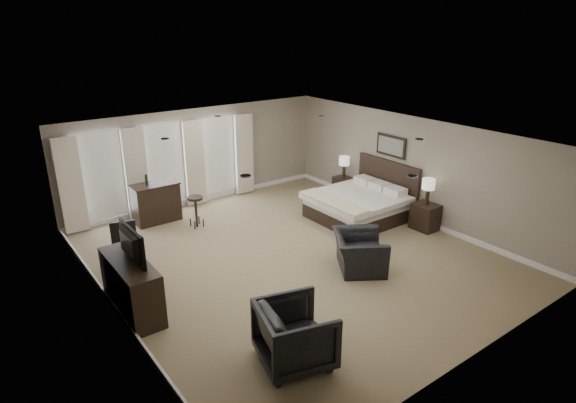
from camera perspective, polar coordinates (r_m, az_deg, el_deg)
room at (r=9.89m, az=0.45°, el=0.18°), size 7.60×8.60×2.64m
window_bay at (r=12.88m, az=-14.29°, el=3.98°), size 5.25×0.20×2.30m
bed at (r=12.19m, az=8.19°, el=0.91°), size 2.15×2.05×1.37m
nightstand_near at (r=12.07m, az=15.95°, el=-1.74°), size 0.49×0.59×0.65m
nightstand_far at (r=13.89m, az=6.56°, el=1.73°), size 0.43×0.53×0.57m
lamp_near at (r=11.85m, az=16.25°, el=1.12°), size 0.31×0.31×0.63m
lamp_far at (r=13.71m, az=6.66°, el=4.07°), size 0.29×0.29×0.61m
wall_art at (r=12.67m, az=12.08°, el=6.46°), size 0.04×0.96×0.56m
dresser at (r=8.79m, az=-18.05°, el=-9.55°), size 0.54×1.67×0.97m
tv at (r=8.54m, az=-18.46°, el=-6.34°), size 0.60×1.04×0.14m
armchair_near at (r=9.84m, az=8.44°, el=-5.25°), size 1.24×1.35×0.99m
armchair_far at (r=7.23m, az=0.88°, el=-15.21°), size 1.19×1.23×1.05m
bar_counter at (r=12.45m, az=-15.36°, el=-0.12°), size 1.15×0.60×1.00m
bar_stool_left at (r=12.44m, az=-15.37°, el=-0.68°), size 0.45×0.45×0.78m
bar_stool_right at (r=11.92m, az=-10.83°, el=-1.22°), size 0.40×0.40×0.78m
desk_chair at (r=10.32m, az=-18.80°, el=-4.56°), size 0.70×0.70×1.11m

